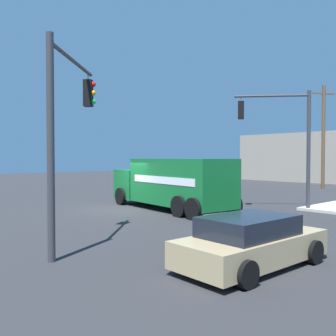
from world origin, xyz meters
name	(u,v)px	position (x,y,z in m)	size (l,w,h in m)	color
ground_plane	(122,209)	(0.00, 0.00, 0.00)	(100.00, 100.00, 0.00)	#2B2B2D
delivery_truck	(172,183)	(2.04, 1.85, 1.43)	(8.43, 3.54, 2.72)	#146B2D
traffic_light_primary	(67,117)	(6.38, -6.37, 3.96)	(2.87, 2.93, 6.05)	#38383D
traffic_light_secondary	(285,132)	(6.15, 6.14, 4.15)	(2.99, 2.72, 6.13)	#38383D
sedan_tan	(251,242)	(11.04, -3.67, 0.63)	(2.11, 4.34, 1.31)	tan
utility_pole	(323,136)	(1.22, 20.80, 4.72)	(1.13, 2.00, 9.15)	brown
building_backdrop	(314,157)	(-4.27, 30.08, 2.80)	(16.79, 6.00, 5.61)	gray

